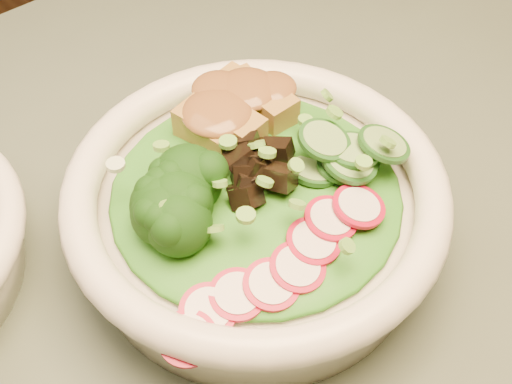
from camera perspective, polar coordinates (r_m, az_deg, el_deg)
dining_table at (r=0.66m, az=3.79°, el=-8.19°), size 1.20×0.80×0.75m
salad_bowl at (r=0.52m, az=0.00°, el=-1.44°), size 0.27×0.27×0.07m
lettuce_bed at (r=0.50m, az=-0.00°, el=0.07°), size 0.21×0.21×0.02m
broccoli_florets at (r=0.48m, az=-7.22°, el=-0.54°), size 0.09×0.09×0.04m
radish_slices at (r=0.46m, az=2.83°, el=-5.66°), size 0.12×0.06×0.02m
cucumber_slices at (r=0.51m, az=7.23°, el=2.52°), size 0.08×0.08×0.04m
mushroom_heap at (r=0.50m, az=-0.41°, el=2.18°), size 0.08×0.08×0.04m
tofu_cubes at (r=0.53m, az=-1.84°, el=5.99°), size 0.10×0.08×0.04m
peanut_sauce at (r=0.52m, az=-1.87°, el=7.04°), size 0.07×0.06×0.02m
scallion_garnish at (r=0.48m, az=-0.00°, el=1.96°), size 0.19×0.19×0.02m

